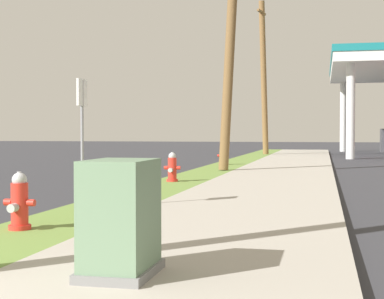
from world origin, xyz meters
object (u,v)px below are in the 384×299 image
fire_hydrant_third (223,156)px  utility_cabinet (120,222)px  fire_hydrant_second (172,169)px  utility_pole_midground (232,15)px  street_sign_post (82,116)px  fire_hydrant_nearest (19,204)px  utility_pole_background (264,77)px

fire_hydrant_third → utility_cabinet: size_ratio=0.74×
fire_hydrant_second → utility_cabinet: utility_cabinet is taller
utility_pole_midground → street_sign_post: 11.09m
fire_hydrant_nearest → utility_cabinet: (2.09, -2.06, 0.14)m
fire_hydrant_nearest → fire_hydrant_third: same height
fire_hydrant_nearest → fire_hydrant_third: 15.63m
fire_hydrant_second → utility_pole_midground: bearing=81.4°
fire_hydrant_nearest → utility_pole_background: 26.69m
fire_hydrant_third → utility_cabinet: utility_cabinet is taller
fire_hydrant_second → utility_pole_background: bearing=88.6°
utility_pole_midground → utility_pole_background: (-0.30, 13.76, -0.81)m
utility_cabinet → fire_hydrant_second: bearing=101.8°
utility_pole_midground → street_sign_post: bearing=-94.8°
fire_hydrant_second → utility_cabinet: size_ratio=0.74×
fire_hydrant_nearest → fire_hydrant_third: size_ratio=1.00×
fire_hydrant_nearest → fire_hydrant_third: bearing=89.9°
utility_pole_background → street_sign_post: size_ratio=3.98×
fire_hydrant_nearest → utility_cabinet: 2.94m
fire_hydrant_third → utility_pole_midground: utility_pole_midground is taller
street_sign_post → fire_hydrant_second: bearing=88.8°
utility_pole_background → utility_pole_midground: bearing=-88.8°
fire_hydrant_third → utility_pole_midground: bearing=-75.3°
utility_pole_midground → utility_cabinet: size_ratio=9.93×
street_sign_post → fire_hydrant_nearest: bearing=-88.6°
utility_pole_midground → fire_hydrant_second: bearing=-98.6°
utility_pole_midground → utility_pole_background: utility_pole_midground is taller
fire_hydrant_third → street_sign_post: size_ratio=0.35×
fire_hydrant_nearest → street_sign_post: 2.48m
fire_hydrant_second → utility_pole_midground: size_ratio=0.07×
utility_pole_background → utility_cabinet: 28.74m
fire_hydrant_nearest → utility_pole_background: utility_pole_background is taller
utility_cabinet → street_sign_post: bearing=116.8°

